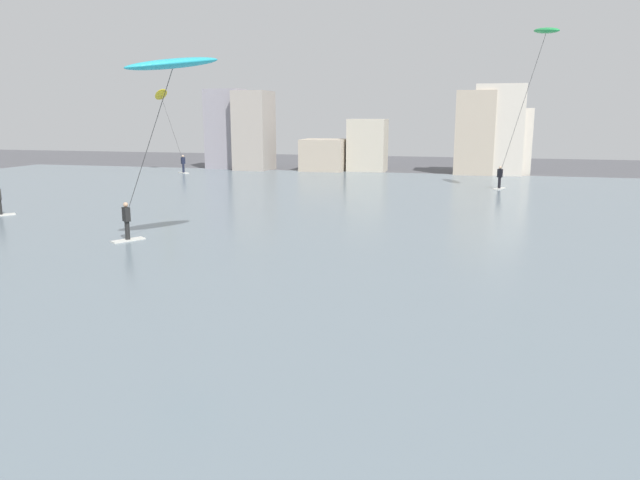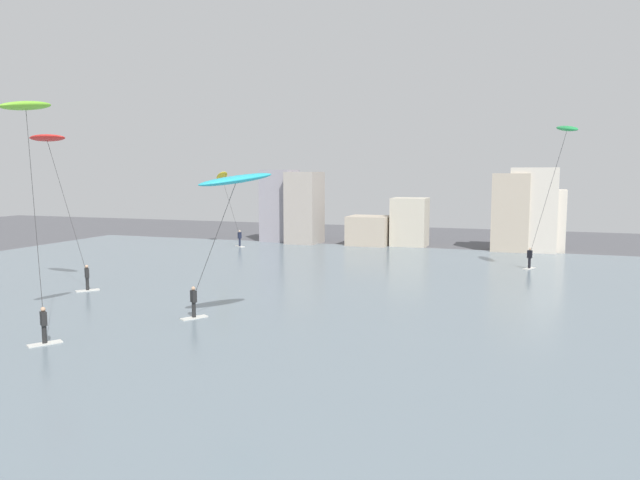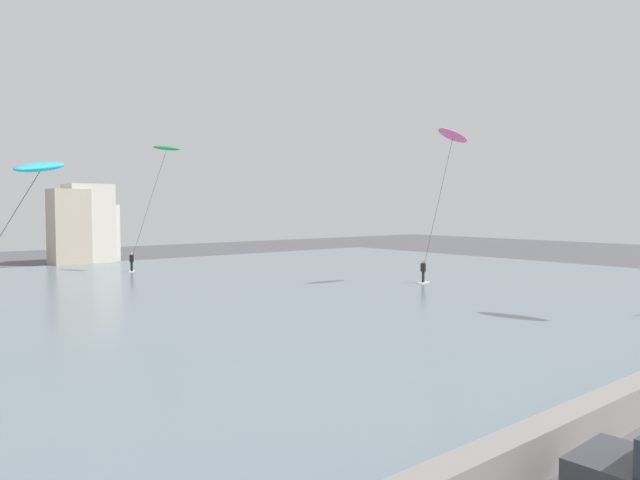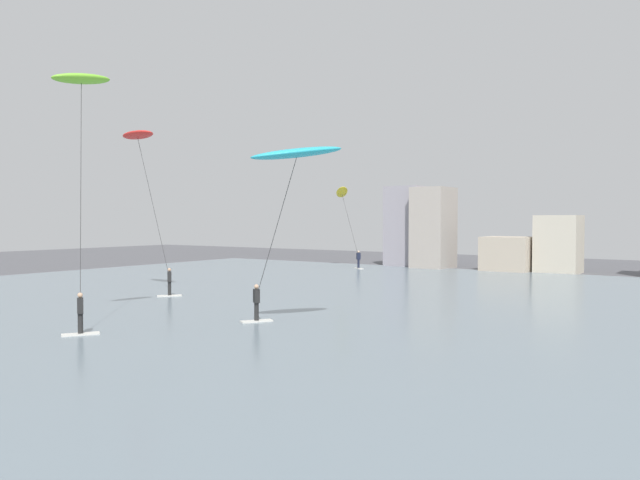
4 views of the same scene
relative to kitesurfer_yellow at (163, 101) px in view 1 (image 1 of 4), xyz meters
The scene contains 5 objects.
water_bay 33.03m from the kitesurfer_yellow, 41.70° to the right, with size 84.00×52.00×0.10m, color slate.
far_shore_buildings 20.01m from the kitesurfer_yellow, 15.63° to the left, with size 30.64×4.94×7.97m.
kitesurfer_yellow is the anchor object (origin of this frame).
kitesurfer_cyan 34.02m from the kitesurfer_yellow, 60.98° to the right, with size 5.32×3.81×7.51m.
kitesurfer_green 32.81m from the kitesurfer_yellow, 14.75° to the right, with size 3.61×4.89×10.85m.
Camera 1 is at (3.33, 1.47, 5.35)m, focal length 33.30 mm.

